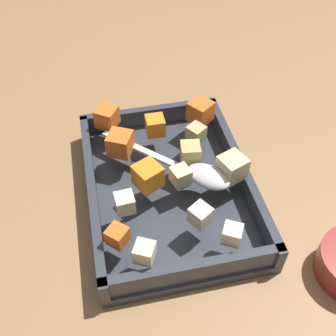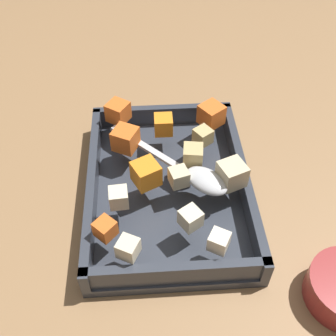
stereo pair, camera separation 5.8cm
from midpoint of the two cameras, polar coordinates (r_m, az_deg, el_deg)
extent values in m
plane|color=#936D47|center=(0.62, -1.85, -3.94)|extent=(4.00, 4.00, 0.00)
cube|color=#333842|center=(0.62, -2.69, -3.39)|extent=(0.31, 0.23, 0.01)
cube|color=#333842|center=(0.60, -13.18, -3.52)|extent=(0.31, 0.01, 0.03)
cube|color=#333842|center=(0.62, 7.29, -0.28)|extent=(0.31, 0.01, 0.03)
cube|color=#333842|center=(0.71, -4.95, 7.10)|extent=(0.01, 0.23, 0.03)
cube|color=#333842|center=(0.51, 0.31, -14.33)|extent=(0.01, 0.23, 0.03)
cube|color=orange|center=(0.51, -10.30, -9.43)|extent=(0.03, 0.03, 0.02)
cube|color=orange|center=(0.66, -10.98, 6.87)|extent=(0.04, 0.04, 0.03)
cube|color=orange|center=(0.56, -5.76, -1.26)|extent=(0.05, 0.05, 0.03)
cube|color=orange|center=(0.61, -9.37, 3.26)|extent=(0.05, 0.05, 0.03)
cube|color=orange|center=(0.64, -4.40, 5.79)|extent=(0.03, 0.03, 0.03)
cube|color=orange|center=(0.66, 2.02, 7.79)|extent=(0.05, 0.05, 0.03)
cube|color=beige|center=(0.57, 6.05, -0.05)|extent=(0.04, 0.04, 0.03)
cube|color=beige|center=(0.54, -9.09, -4.97)|extent=(0.03, 0.03, 0.02)
cube|color=beige|center=(0.52, 1.35, -6.73)|extent=(0.03, 0.03, 0.02)
cube|color=tan|center=(0.60, 0.35, 2.00)|extent=(0.03, 0.03, 0.03)
cube|color=beige|center=(0.57, -1.15, -1.22)|extent=(0.03, 0.03, 0.02)
cube|color=tan|center=(0.63, 1.29, 4.77)|extent=(0.03, 0.03, 0.02)
cube|color=beige|center=(0.50, -6.69, -11.73)|extent=(0.03, 0.03, 0.02)
cube|color=silver|center=(0.51, 5.69, -9.32)|extent=(0.03, 0.03, 0.02)
ellipsoid|color=silver|center=(0.57, 2.73, -1.34)|extent=(0.07, 0.07, 0.02)
cube|color=silver|center=(0.62, -6.02, 2.20)|extent=(0.11, 0.12, 0.01)
camera|label=1|loc=(0.03, -92.87, -3.06)|focal=43.89mm
camera|label=2|loc=(0.03, 87.13, 3.06)|focal=43.89mm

